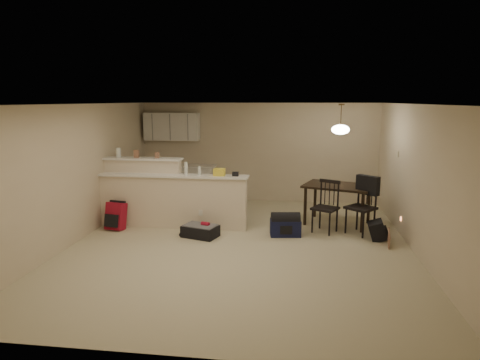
% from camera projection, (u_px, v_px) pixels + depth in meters
% --- Properties ---
extents(room, '(7.00, 7.02, 2.50)m').
position_uv_depth(room, '(240.00, 176.00, 7.50)').
color(room, beige).
rests_on(room, ground).
extents(breakfast_bar, '(3.08, 0.58, 1.39)m').
position_uv_depth(breakfast_bar, '(162.00, 197.00, 8.80)').
color(breakfast_bar, beige).
rests_on(breakfast_bar, ground).
extents(upper_cabinets, '(1.40, 0.34, 0.70)m').
position_uv_depth(upper_cabinets, '(172.00, 127.00, 10.90)').
color(upper_cabinets, white).
rests_on(upper_cabinets, room).
extents(kitchen_counter, '(1.80, 0.60, 0.90)m').
position_uv_depth(kitchen_counter, '(180.00, 183.00, 11.02)').
color(kitchen_counter, white).
rests_on(kitchen_counter, ground).
extents(thermostat, '(0.02, 0.12, 0.12)m').
position_uv_depth(thermostat, '(398.00, 154.00, 8.58)').
color(thermostat, beige).
rests_on(thermostat, room).
extents(jar, '(0.10, 0.10, 0.20)m').
position_uv_depth(jar, '(118.00, 153.00, 8.90)').
color(jar, silver).
rests_on(jar, breakfast_bar).
extents(cereal_box, '(0.10, 0.07, 0.16)m').
position_uv_depth(cereal_box, '(136.00, 154.00, 8.85)').
color(cereal_box, '#90634A').
rests_on(cereal_box, breakfast_bar).
extents(small_box, '(0.08, 0.06, 0.12)m').
position_uv_depth(small_box, '(157.00, 155.00, 8.80)').
color(small_box, '#90634A').
rests_on(small_box, breakfast_bar).
extents(bottle_a, '(0.07, 0.07, 0.26)m').
position_uv_depth(bottle_a, '(186.00, 168.00, 8.54)').
color(bottle_a, silver).
rests_on(bottle_a, breakfast_bar).
extents(bottle_b, '(0.06, 0.06, 0.18)m').
position_uv_depth(bottle_b, '(199.00, 171.00, 8.51)').
color(bottle_b, silver).
rests_on(bottle_b, breakfast_bar).
extents(bag_lump, '(0.22, 0.18, 0.14)m').
position_uv_depth(bag_lump, '(219.00, 172.00, 8.47)').
color(bag_lump, '#90634A').
rests_on(bag_lump, breakfast_bar).
extents(pouch, '(0.12, 0.10, 0.08)m').
position_uv_depth(pouch, '(235.00, 174.00, 8.43)').
color(pouch, '#90634A').
rests_on(pouch, breakfast_bar).
extents(dining_table, '(1.56, 1.28, 0.84)m').
position_uv_depth(dining_table, '(338.00, 190.00, 8.86)').
color(dining_table, black).
rests_on(dining_table, ground).
extents(pendant_lamp, '(0.36, 0.36, 0.62)m').
position_uv_depth(pendant_lamp, '(340.00, 129.00, 8.63)').
color(pendant_lamp, brown).
rests_on(pendant_lamp, room).
extents(dining_chair_near, '(0.60, 0.59, 1.03)m').
position_uv_depth(dining_chair_near, '(325.00, 207.00, 8.35)').
color(dining_chair_near, black).
rests_on(dining_chair_near, ground).
extents(dining_chair_far, '(0.67, 0.67, 1.10)m').
position_uv_depth(dining_chair_far, '(361.00, 206.00, 8.24)').
color(dining_chair_far, black).
rests_on(dining_chair_far, ground).
extents(suitcase, '(0.74, 0.59, 0.22)m').
position_uv_depth(suitcase, '(200.00, 231.00, 8.14)').
color(suitcase, black).
rests_on(suitcase, ground).
extents(red_backpack, '(0.40, 0.30, 0.54)m').
position_uv_depth(red_backpack, '(116.00, 216.00, 8.59)').
color(red_backpack, maroon).
rests_on(red_backpack, ground).
extents(navy_duffel, '(0.61, 0.39, 0.31)m').
position_uv_depth(navy_duffel, '(285.00, 228.00, 8.20)').
color(navy_duffel, '#12173A').
rests_on(navy_duffel, ground).
extents(black_daypack, '(0.30, 0.41, 0.34)m').
position_uv_depth(black_daypack, '(377.00, 231.00, 7.98)').
color(black_daypack, black).
rests_on(black_daypack, ground).
extents(cardboard_sheet, '(0.07, 0.37, 0.28)m').
position_uv_depth(cardboard_sheet, '(389.00, 239.00, 7.58)').
color(cardboard_sheet, '#90634A').
rests_on(cardboard_sheet, ground).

